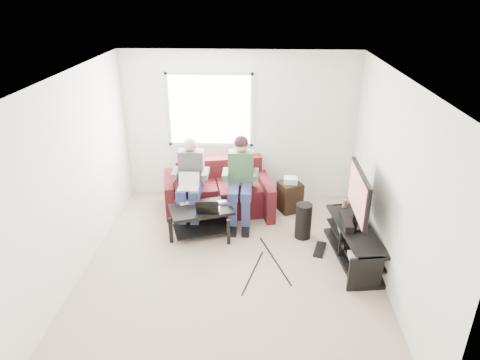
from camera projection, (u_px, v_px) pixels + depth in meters
The scene contains 26 objects.
floor at pixel (231, 267), 5.88m from camera, with size 4.50×4.50×0.00m, color tan.
ceiling at pixel (229, 77), 4.79m from camera, with size 4.50×4.50×0.00m, color white.
wall_back at pixel (239, 127), 7.38m from camera, with size 4.50×4.50×0.00m, color white.
wall_front at pixel (210, 304), 3.30m from camera, with size 4.50×4.50×0.00m, color white.
wall_left at pixel (73, 179), 5.43m from camera, with size 4.50×4.50×0.00m, color white.
wall_right at pixel (393, 185), 5.25m from camera, with size 4.50×4.50×0.00m, color white.
window at pixel (210, 110), 7.26m from camera, with size 1.48×0.04×1.28m.
sofa at pixel (218, 193), 7.26m from camera, with size 1.96×1.14×0.84m.
person_left at pixel (190, 178), 6.82m from camera, with size 0.40×0.71×1.35m.
person_right at pixel (241, 175), 6.77m from camera, with size 0.40×0.71×1.39m.
laptop_silver at pixel (188, 185), 6.63m from camera, with size 0.32×0.22×0.24m, color silver, non-canonical shape.
coffee_table at pixel (201, 215), 6.52m from camera, with size 1.06×0.84×0.46m.
laptop_black at pixel (208, 204), 6.34m from camera, with size 0.34×0.24×0.24m, color black, non-canonical shape.
controller_a at pixel (184, 203), 6.59m from camera, with size 0.14×0.09×0.04m, color silver.
controller_b at pixel (196, 201), 6.63m from camera, with size 0.14×0.09×0.04m, color black.
controller_c at pixel (222, 203), 6.59m from camera, with size 0.14×0.09×0.04m, color gray.
tv_stand at pixel (354, 245), 6.00m from camera, with size 0.63×1.51×0.48m.
tv at pixel (358, 195), 5.79m from camera, with size 0.12×1.10×0.81m.
soundbar at pixel (347, 221), 5.96m from camera, with size 0.12×0.50×0.10m, color black.
drink_cup at pixel (345, 203), 6.44m from camera, with size 0.08×0.08×0.12m, color #996742.
console_white at pixel (361, 257), 5.61m from camera, with size 0.30×0.22×0.06m, color silver.
console_grey at pixel (351, 229), 6.24m from camera, with size 0.34×0.26×0.08m, color gray.
console_black at pixel (355, 242), 5.92m from camera, with size 0.38×0.30×0.07m, color black.
subwoofer at pixel (303, 221), 6.48m from camera, with size 0.25×0.25×0.56m, color black.
keyboard_floor at pixel (320, 249), 6.26m from camera, with size 0.14×0.41×0.02m, color black.
end_table at pixel (290, 196), 7.26m from camera, with size 0.35×0.35×0.62m.
Camera 1 is at (0.36, -4.83, 3.55)m, focal length 32.00 mm.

